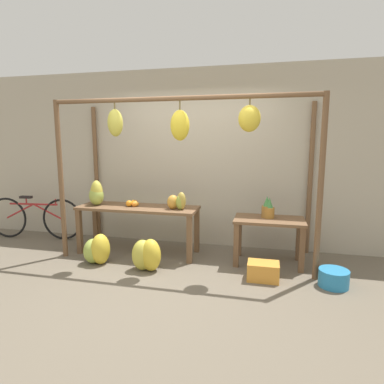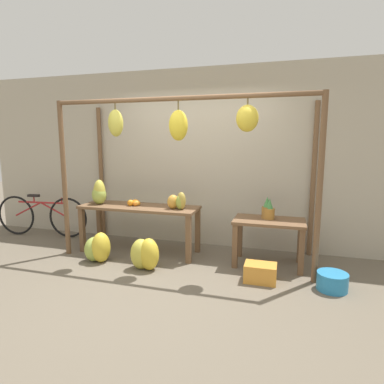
{
  "view_description": "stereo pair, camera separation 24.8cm",
  "coord_description": "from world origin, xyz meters",
  "px_view_note": "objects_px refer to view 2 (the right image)",
  "views": [
    {
      "loc": [
        1.13,
        -3.51,
        1.68
      ],
      "look_at": [
        0.09,
        0.86,
        0.96
      ],
      "focal_mm": 30.0,
      "sensor_mm": 36.0,
      "label": 1
    },
    {
      "loc": [
        1.36,
        -3.44,
        1.68
      ],
      "look_at": [
        0.09,
        0.86,
        0.96
      ],
      "focal_mm": 30.0,
      "sensor_mm": 36.0,
      "label": 2
    }
  ],
  "objects_px": {
    "banana_pile_ground_left": "(98,248)",
    "fruit_crate_white": "(260,273)",
    "banana_pile_ground_right": "(145,254)",
    "orange_pile": "(135,203)",
    "parked_bicycle": "(42,216)",
    "pineapple_cluster": "(268,210)",
    "blue_bucket": "(332,281)",
    "papaya_pile": "(178,202)",
    "banana_pile_on_table": "(99,194)"
  },
  "relations": [
    {
      "from": "fruit_crate_white",
      "to": "orange_pile",
      "type": "bearing_deg",
      "value": 163.91
    },
    {
      "from": "fruit_crate_white",
      "to": "pineapple_cluster",
      "type": "bearing_deg",
      "value": 87.06
    },
    {
      "from": "orange_pile",
      "to": "pineapple_cluster",
      "type": "height_order",
      "value": "pineapple_cluster"
    },
    {
      "from": "banana_pile_ground_left",
      "to": "banana_pile_ground_right",
      "type": "relative_size",
      "value": 0.91
    },
    {
      "from": "parked_bicycle",
      "to": "papaya_pile",
      "type": "xyz_separation_m",
      "value": [
        2.66,
        -0.31,
        0.45
      ]
    },
    {
      "from": "banana_pile_ground_left",
      "to": "fruit_crate_white",
      "type": "relative_size",
      "value": 1.13
    },
    {
      "from": "orange_pile",
      "to": "fruit_crate_white",
      "type": "distance_m",
      "value": 2.11
    },
    {
      "from": "pineapple_cluster",
      "to": "parked_bicycle",
      "type": "distance_m",
      "value": 3.94
    },
    {
      "from": "banana_pile_ground_right",
      "to": "parked_bicycle",
      "type": "bearing_deg",
      "value": 160.33
    },
    {
      "from": "banana_pile_ground_left",
      "to": "blue_bucket",
      "type": "xyz_separation_m",
      "value": [
        3.05,
        -0.01,
        -0.09
      ]
    },
    {
      "from": "fruit_crate_white",
      "to": "blue_bucket",
      "type": "distance_m",
      "value": 0.8
    },
    {
      "from": "banana_pile_ground_left",
      "to": "banana_pile_ground_right",
      "type": "xyz_separation_m",
      "value": [
        0.74,
        -0.05,
        0.01
      ]
    },
    {
      "from": "fruit_crate_white",
      "to": "banana_pile_ground_right",
      "type": "bearing_deg",
      "value": -178.47
    },
    {
      "from": "banana_pile_on_table",
      "to": "banana_pile_ground_left",
      "type": "relative_size",
      "value": 0.89
    },
    {
      "from": "blue_bucket",
      "to": "banana_pile_ground_left",
      "type": "bearing_deg",
      "value": 179.87
    },
    {
      "from": "orange_pile",
      "to": "papaya_pile",
      "type": "relative_size",
      "value": 0.56
    },
    {
      "from": "pineapple_cluster",
      "to": "papaya_pile",
      "type": "height_order",
      "value": "papaya_pile"
    },
    {
      "from": "orange_pile",
      "to": "parked_bicycle",
      "type": "distance_m",
      "value": 2.02
    },
    {
      "from": "blue_bucket",
      "to": "banana_pile_ground_right",
      "type": "bearing_deg",
      "value": -178.87
    },
    {
      "from": "orange_pile",
      "to": "parked_bicycle",
      "type": "height_order",
      "value": "orange_pile"
    },
    {
      "from": "banana_pile_ground_right",
      "to": "papaya_pile",
      "type": "height_order",
      "value": "papaya_pile"
    },
    {
      "from": "banana_pile_ground_left",
      "to": "papaya_pile",
      "type": "xyz_separation_m",
      "value": [
        1.02,
        0.49,
        0.63
      ]
    },
    {
      "from": "orange_pile",
      "to": "blue_bucket",
      "type": "xyz_separation_m",
      "value": [
        2.73,
        -0.55,
        -0.66
      ]
    },
    {
      "from": "blue_bucket",
      "to": "papaya_pile",
      "type": "distance_m",
      "value": 2.21
    },
    {
      "from": "parked_bicycle",
      "to": "fruit_crate_white",
      "type": "bearing_deg",
      "value": -11.8
    },
    {
      "from": "pineapple_cluster",
      "to": "papaya_pile",
      "type": "distance_m",
      "value": 1.26
    },
    {
      "from": "orange_pile",
      "to": "pineapple_cluster",
      "type": "bearing_deg",
      "value": 1.88
    },
    {
      "from": "banana_pile_ground_left",
      "to": "papaya_pile",
      "type": "height_order",
      "value": "papaya_pile"
    },
    {
      "from": "banana_pile_ground_right",
      "to": "banana_pile_on_table",
      "type": "bearing_deg",
      "value": 150.82
    },
    {
      "from": "pineapple_cluster",
      "to": "banana_pile_ground_left",
      "type": "height_order",
      "value": "pineapple_cluster"
    },
    {
      "from": "orange_pile",
      "to": "banana_pile_ground_right",
      "type": "bearing_deg",
      "value": -54.74
    },
    {
      "from": "banana_pile_ground_right",
      "to": "fruit_crate_white",
      "type": "bearing_deg",
      "value": 1.53
    },
    {
      "from": "orange_pile",
      "to": "banana_pile_ground_left",
      "type": "distance_m",
      "value": 0.85
    },
    {
      "from": "banana_pile_on_table",
      "to": "orange_pile",
      "type": "bearing_deg",
      "value": 3.57
    },
    {
      "from": "banana_pile_on_table",
      "to": "banana_pile_ground_right",
      "type": "distance_m",
      "value": 1.33
    },
    {
      "from": "papaya_pile",
      "to": "parked_bicycle",
      "type": "bearing_deg",
      "value": 173.37
    },
    {
      "from": "pineapple_cluster",
      "to": "banana_pile_ground_right",
      "type": "relative_size",
      "value": 0.63
    },
    {
      "from": "banana_pile_on_table",
      "to": "fruit_crate_white",
      "type": "xyz_separation_m",
      "value": [
        2.51,
        -0.52,
        -0.77
      ]
    },
    {
      "from": "pineapple_cluster",
      "to": "banana_pile_ground_left",
      "type": "relative_size",
      "value": 0.7
    },
    {
      "from": "blue_bucket",
      "to": "parked_bicycle",
      "type": "relative_size",
      "value": 0.2
    },
    {
      "from": "fruit_crate_white",
      "to": "parked_bicycle",
      "type": "relative_size",
      "value": 0.22
    },
    {
      "from": "banana_pile_on_table",
      "to": "parked_bicycle",
      "type": "bearing_deg",
      "value": 168.04
    },
    {
      "from": "parked_bicycle",
      "to": "banana_pile_ground_right",
      "type": "bearing_deg",
      "value": -19.67
    },
    {
      "from": "papaya_pile",
      "to": "banana_pile_on_table",
      "type": "bearing_deg",
      "value": 179.25
    },
    {
      "from": "pineapple_cluster",
      "to": "papaya_pile",
      "type": "bearing_deg",
      "value": -174.67
    },
    {
      "from": "fruit_crate_white",
      "to": "parked_bicycle",
      "type": "distance_m",
      "value": 3.98
    },
    {
      "from": "banana_pile_on_table",
      "to": "banana_pile_ground_left",
      "type": "bearing_deg",
      "value": -62.7
    },
    {
      "from": "banana_pile_ground_right",
      "to": "fruit_crate_white",
      "type": "relative_size",
      "value": 1.24
    },
    {
      "from": "banana_pile_ground_right",
      "to": "fruit_crate_white",
      "type": "xyz_separation_m",
      "value": [
        1.5,
        0.04,
        -0.09
      ]
    },
    {
      "from": "banana_pile_ground_right",
      "to": "papaya_pile",
      "type": "relative_size",
      "value": 1.46
    }
  ]
}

